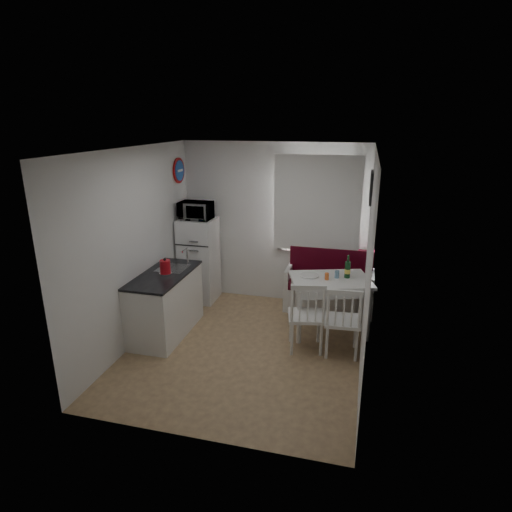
{
  "coord_description": "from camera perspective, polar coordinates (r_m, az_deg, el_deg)",
  "views": [
    {
      "loc": [
        1.4,
        -4.88,
        2.94
      ],
      "look_at": [
        0.03,
        0.5,
        1.15
      ],
      "focal_mm": 30.0,
      "sensor_mm": 36.0,
      "label": 1
    }
  ],
  "objects": [
    {
      "name": "wine_bottle",
      "position": [
        6.08,
        12.13,
        -1.38
      ],
      "size": [
        0.08,
        0.08,
        0.33
      ],
      "primitive_type": null,
      "color": "#15441F",
      "rests_on": "dining_table"
    },
    {
      "name": "wall_left",
      "position": [
        5.91,
        -15.74,
        1.11
      ],
      "size": [
        0.02,
        3.5,
        2.6
      ],
      "primitive_type": "cube",
      "color": "white",
      "rests_on": "floor"
    },
    {
      "name": "drinking_glass_blue",
      "position": [
        6.07,
        10.74,
        -2.42
      ],
      "size": [
        0.06,
        0.06,
        0.1
      ],
      "primitive_type": "cylinder",
      "color": "#6E99BC",
      "rests_on": "dining_table"
    },
    {
      "name": "chair_left",
      "position": [
        5.53,
        6.61,
        -7.14
      ],
      "size": [
        0.54,
        0.53,
        0.53
      ],
      "rotation": [
        0.0,
        0.0,
        0.21
      ],
      "color": "white",
      "rests_on": "floor"
    },
    {
      "name": "curtain",
      "position": [
        6.69,
        8.12,
        6.83
      ],
      "size": [
        1.35,
        0.02,
        1.5
      ],
      "primitive_type": "cube",
      "color": "white",
      "rests_on": "wall_back"
    },
    {
      "name": "kettle",
      "position": [
        5.93,
        -12.01,
        -1.44
      ],
      "size": [
        0.17,
        0.17,
        0.23
      ],
      "primitive_type": "cylinder",
      "color": "red",
      "rests_on": "kitchen_counter"
    },
    {
      "name": "floor",
      "position": [
        5.87,
        -1.49,
        -12.17
      ],
      "size": [
        3.0,
        3.5,
        0.02
      ],
      "primitive_type": "cube",
      "color": "#8D6C4B",
      "rests_on": "ground"
    },
    {
      "name": "chair_right",
      "position": [
        5.51,
        11.48,
        -7.68
      ],
      "size": [
        0.48,
        0.46,
        0.52
      ],
      "rotation": [
        0.0,
        0.0,
        0.07
      ],
      "color": "white",
      "rests_on": "floor"
    },
    {
      "name": "picture_frame",
      "position": [
        6.05,
        15.06,
        8.84
      ],
      "size": [
        0.04,
        0.52,
        0.42
      ],
      "primitive_type": "cube",
      "color": "black",
      "rests_on": "wall_right"
    },
    {
      "name": "wall_front",
      "position": [
        3.8,
        -8.9,
        -7.89
      ],
      "size": [
        3.0,
        0.02,
        2.6
      ],
      "primitive_type": "cube",
      "color": "white",
      "rests_on": "floor"
    },
    {
      "name": "wall_back",
      "position": [
        6.97,
        2.34,
        4.29
      ],
      "size": [
        3.0,
        0.02,
        2.6
      ],
      "primitive_type": "cube",
      "color": "white",
      "rests_on": "floor"
    },
    {
      "name": "dining_table",
      "position": [
        6.08,
        9.87,
        -3.79
      ],
      "size": [
        1.26,
        1.05,
        0.81
      ],
      "rotation": [
        0.0,
        0.0,
        0.31
      ],
      "color": "white",
      "rests_on": "floor"
    },
    {
      "name": "ceiling",
      "position": [
        5.09,
        -1.73,
        14.07
      ],
      "size": [
        3.0,
        3.5,
        0.02
      ],
      "primitive_type": "cube",
      "color": "white",
      "rests_on": "wall_back"
    },
    {
      "name": "fridge",
      "position": [
        7.15,
        -7.6,
        -0.5
      ],
      "size": [
        0.56,
        0.56,
        1.4
      ],
      "primitive_type": "cube",
      "color": "white",
      "rests_on": "floor"
    },
    {
      "name": "wall_sign",
      "position": [
        7.0,
        -10.19,
        11.16
      ],
      "size": [
        0.03,
        0.4,
        0.4
      ],
      "primitive_type": "cylinder",
      "rotation": [
        0.0,
        1.57,
        0.0
      ],
      "color": "#1C51A8",
      "rests_on": "wall_left"
    },
    {
      "name": "kitchen_counter",
      "position": [
        6.19,
        -11.94,
        -6.17
      ],
      "size": [
        0.62,
        1.32,
        1.16
      ],
      "color": "white",
      "rests_on": "floor"
    },
    {
      "name": "bench",
      "position": [
        6.92,
        9.68,
        -4.55
      ],
      "size": [
        1.37,
        0.53,
        0.98
      ],
      "color": "white",
      "rests_on": "floor"
    },
    {
      "name": "microwave",
      "position": [
        6.89,
        -8.04,
        6.02
      ],
      "size": [
        0.51,
        0.34,
        0.28
      ],
      "primitive_type": "imported",
      "color": "white",
      "rests_on": "fridge"
    },
    {
      "name": "drinking_glass_orange",
      "position": [
        5.99,
        9.43,
        -2.69
      ],
      "size": [
        0.06,
        0.06,
        0.1
      ],
      "primitive_type": "cylinder",
      "color": "orange",
      "rests_on": "dining_table"
    },
    {
      "name": "plate",
      "position": [
        6.09,
        7.13,
        -2.61
      ],
      "size": [
        0.27,
        0.27,
        0.02
      ],
      "primitive_type": "cylinder",
      "color": "white",
      "rests_on": "dining_table"
    },
    {
      "name": "wall_right",
      "position": [
        5.15,
        14.67,
        -1.27
      ],
      "size": [
        0.02,
        3.5,
        2.6
      ],
      "primitive_type": "cube",
      "color": "white",
      "rests_on": "floor"
    },
    {
      "name": "window",
      "position": [
        6.77,
        8.17,
        6.53
      ],
      "size": [
        1.22,
        0.06,
        1.47
      ],
      "primitive_type": "cube",
      "color": "white",
      "rests_on": "wall_back"
    }
  ]
}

